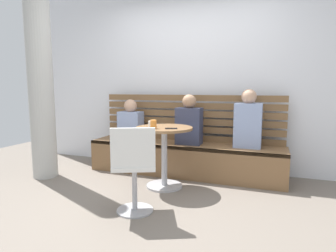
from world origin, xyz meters
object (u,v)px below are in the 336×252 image
at_px(booth_bench, 184,159).
at_px(cup_ceramic_white, 152,124).
at_px(person_adult, 248,122).
at_px(cafe_table, 164,145).
at_px(cup_tumbler_orange, 153,124).
at_px(person_child_left, 189,122).
at_px(phone_on_table, 171,128).
at_px(white_chair, 134,167).
at_px(person_child_middle, 131,122).

relative_size(booth_bench, cup_ceramic_white, 33.75).
bearing_deg(person_adult, cafe_table, -146.58).
bearing_deg(cup_tumbler_orange, person_child_left, 73.23).
relative_size(person_child_left, phone_on_table, 4.85).
relative_size(cafe_table, phone_on_table, 5.29).
distance_m(white_chair, person_adult, 1.71).
height_order(cafe_table, person_child_middle, person_child_middle).
relative_size(booth_bench, white_chair, 3.18).
bearing_deg(person_adult, person_child_left, -176.34).
xyz_separation_m(person_adult, cup_ceramic_white, (-1.08, -0.62, -0.00)).
bearing_deg(phone_on_table, person_child_left, -21.62).
bearing_deg(cup_tumbler_orange, phone_on_table, 14.68).
bearing_deg(cup_tumbler_orange, cafe_table, 67.13).
xyz_separation_m(person_child_left, person_child_middle, (-0.92, 0.05, -0.04)).
height_order(booth_bench, cafe_table, cafe_table).
distance_m(cafe_table, cup_tumbler_orange, 0.33).
bearing_deg(person_child_left, cafe_table, -104.88).
bearing_deg(booth_bench, person_child_left, -9.19).
bearing_deg(person_child_middle, cafe_table, -38.07).
bearing_deg(person_child_middle, person_adult, 0.13).
bearing_deg(person_child_left, person_adult, 3.66).
bearing_deg(phone_on_table, cup_tumbler_orange, 84.78).
xyz_separation_m(person_child_left, cup_ceramic_white, (-0.31, -0.57, 0.03)).
xyz_separation_m(cup_tumbler_orange, phone_on_table, (0.20, 0.05, -0.05)).
distance_m(person_child_middle, cup_ceramic_white, 0.87).
height_order(person_child_left, cup_tumbler_orange, person_child_left).
height_order(person_child_middle, cup_ceramic_white, person_child_middle).
bearing_deg(cup_ceramic_white, person_adult, 29.97).
bearing_deg(white_chair, phone_on_table, 79.97).
bearing_deg(cup_ceramic_white, cup_tumbler_orange, -59.32).
height_order(person_adult, person_child_left, person_adult).
xyz_separation_m(booth_bench, person_child_left, (0.07, -0.01, 0.52)).
relative_size(person_child_left, person_child_middle, 1.14).
xyz_separation_m(person_child_left, phone_on_table, (-0.02, -0.67, 0.00)).
bearing_deg(cup_tumbler_orange, white_chair, -83.39).
xyz_separation_m(cafe_table, person_adult, (0.92, 0.61, 0.26)).
relative_size(person_adult, person_child_middle, 1.26).
bearing_deg(person_child_left, cup_ceramic_white, -118.20).
height_order(cup_tumbler_orange, phone_on_table, cup_tumbler_orange).
bearing_deg(person_child_middle, cup_ceramic_white, -45.33).
relative_size(cafe_table, person_child_left, 1.09).
bearing_deg(phone_on_table, booth_bench, -15.31).
distance_m(cafe_table, phone_on_table, 0.28).
distance_m(person_child_left, phone_on_table, 0.67).
bearing_deg(person_child_left, phone_on_table, -91.72).
bearing_deg(cafe_table, phone_on_table, -41.58).
height_order(cafe_table, cup_tumbler_orange, cup_tumbler_orange).
bearing_deg(phone_on_table, white_chair, 150.08).
height_order(person_adult, cup_tumbler_orange, person_adult).
distance_m(person_adult, person_child_middle, 1.69).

